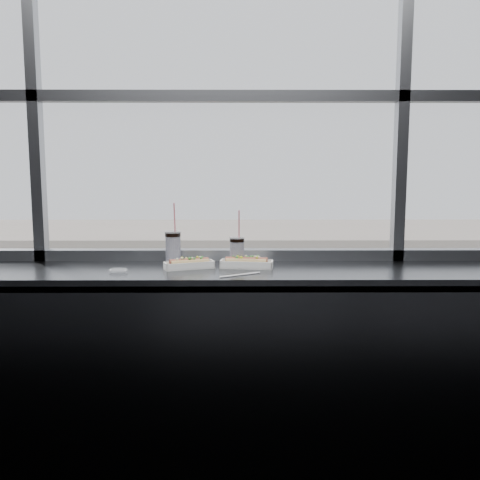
{
  "coord_description": "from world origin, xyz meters",
  "views": [
    {
      "loc": [
        0.1,
        -1.47,
        1.61
      ],
      "look_at": [
        0.11,
        1.23,
        1.25
      ],
      "focal_mm": 40.0,
      "sensor_mm": 36.0,
      "label": 1
    }
  ],
  "objects_px": {
    "pedestrian_d": "(412,355)",
    "tree_center": "(255,327)",
    "hotdog_tray_left": "(189,264)",
    "car_near_b": "(90,475)",
    "car_far_a": "(77,387)",
    "car_near_d": "(368,472)",
    "tree_left": "(108,317)",
    "car_far_b": "(276,389)",
    "tree_right": "(416,322)",
    "wrapper": "(118,270)",
    "loose_straw": "(240,275)",
    "pedestrian_c": "(329,359)",
    "pedestrian_b": "(225,355)",
    "soda_cup_left": "(173,245)",
    "hotdog_tray_right": "(247,263)",
    "car_near_c": "(248,471)",
    "soda_cup_right": "(237,250)"
  },
  "relations": [
    {
      "from": "car_far_b",
      "to": "pedestrian_b",
      "type": "relative_size",
      "value": 2.51
    },
    {
      "from": "hotdog_tray_left",
      "to": "car_near_b",
      "type": "xyz_separation_m",
      "value": [
        -5.35,
        16.27,
        -11.12
      ]
    },
    {
      "from": "pedestrian_c",
      "to": "tree_center",
      "type": "xyz_separation_m",
      "value": [
        -4.58,
        -0.62,
        2.2
      ]
    },
    {
      "from": "car_far_a",
      "to": "pedestrian_c",
      "type": "height_order",
      "value": "car_far_a"
    },
    {
      "from": "car_near_b",
      "to": "soda_cup_left",
      "type": "bearing_deg",
      "value": -164.79
    },
    {
      "from": "pedestrian_b",
      "to": "pedestrian_c",
      "type": "distance_m",
      "value": 6.43
    },
    {
      "from": "hotdog_tray_right",
      "to": "pedestrian_d",
      "type": "distance_m",
      "value": 32.95
    },
    {
      "from": "car_near_d",
      "to": "tree_right",
      "type": "relative_size",
      "value": 1.25
    },
    {
      "from": "hotdog_tray_left",
      "to": "hotdog_tray_right",
      "type": "xyz_separation_m",
      "value": [
        0.3,
        0.02,
        0.0
      ]
    },
    {
      "from": "car_far_b",
      "to": "car_near_d",
      "type": "bearing_deg",
      "value": -167.1
    },
    {
      "from": "car_near_d",
      "to": "tree_left",
      "type": "relative_size",
      "value": 1.14
    },
    {
      "from": "tree_left",
      "to": "tree_right",
      "type": "bearing_deg",
      "value": 0.0
    },
    {
      "from": "car_far_b",
      "to": "car_far_a",
      "type": "distance_m",
      "value": 10.54
    },
    {
      "from": "pedestrian_d",
      "to": "tree_center",
      "type": "xyz_separation_m",
      "value": [
        -9.77,
        -0.85,
        2.08
      ]
    },
    {
      "from": "pedestrian_b",
      "to": "car_near_b",
      "type": "bearing_deg",
      "value": -110.93
    },
    {
      "from": "car_near_b",
      "to": "pedestrian_c",
      "type": "height_order",
      "value": "car_near_b"
    },
    {
      "from": "hotdog_tray_left",
      "to": "tree_center",
      "type": "xyz_separation_m",
      "value": [
        1.35,
        28.27,
        -8.96
      ]
    },
    {
      "from": "pedestrian_d",
      "to": "tree_center",
      "type": "relative_size",
      "value": 0.45
    },
    {
      "from": "hotdog_tray_right",
      "to": "pedestrian_b",
      "type": "height_order",
      "value": "hotdog_tray_right"
    },
    {
      "from": "hotdog_tray_left",
      "to": "wrapper",
      "type": "xyz_separation_m",
      "value": [
        -0.34,
        -0.1,
        -0.01
      ]
    },
    {
      "from": "loose_straw",
      "to": "pedestrian_d",
      "type": "relative_size",
      "value": 0.11
    },
    {
      "from": "loose_straw",
      "to": "tree_right",
      "type": "bearing_deg",
      "value": 38.69
    },
    {
      "from": "wrapper",
      "to": "tree_right",
      "type": "distance_m",
      "value": 31.75
    },
    {
      "from": "pedestrian_c",
      "to": "car_near_c",
      "type": "bearing_deg",
      "value": -22.63
    },
    {
      "from": "loose_straw",
      "to": "car_far_a",
      "type": "xyz_separation_m",
      "value": [
        -8.47,
        24.45,
        -10.98
      ]
    },
    {
      "from": "soda_cup_right",
      "to": "tree_left",
      "type": "height_order",
      "value": "soda_cup_right"
    },
    {
      "from": "car_near_d",
      "to": "pedestrian_d",
      "type": "relative_size",
      "value": 3.04
    },
    {
      "from": "car_near_d",
      "to": "car_near_c",
      "type": "xyz_separation_m",
      "value": [
        -4.59,
        0.0,
        0.06
      ]
    },
    {
      "from": "hotdog_tray_left",
      "to": "car_far_a",
      "type": "xyz_separation_m",
      "value": [
        -8.21,
        24.27,
        -11.0
      ]
    },
    {
      "from": "wrapper",
      "to": "pedestrian_d",
      "type": "bearing_deg",
      "value": 68.58
    },
    {
      "from": "car_far_b",
      "to": "car_near_d",
      "type": "xyz_separation_m",
      "value": [
        2.93,
        -8.0,
        0.11
      ]
    },
    {
      "from": "tree_center",
      "to": "tree_right",
      "type": "distance_m",
      "value": 9.64
    },
    {
      "from": "pedestrian_c",
      "to": "hotdog_tray_left",
      "type": "bearing_deg",
      "value": -11.6
    },
    {
      "from": "hotdog_tray_left",
      "to": "tree_right",
      "type": "height_order",
      "value": "hotdog_tray_left"
    },
    {
      "from": "soda_cup_left",
      "to": "car_far_b",
      "type": "height_order",
      "value": "soda_cup_left"
    },
    {
      "from": "car_near_d",
      "to": "tree_left",
      "type": "distance_m",
      "value": 17.67
    },
    {
      "from": "soda_cup_left",
      "to": "tree_right",
      "type": "bearing_deg",
      "value": 68.46
    },
    {
      "from": "pedestrian_d",
      "to": "tree_center",
      "type": "distance_m",
      "value": 10.02
    },
    {
      "from": "pedestrian_c",
      "to": "tree_center",
      "type": "bearing_deg",
      "value": -82.32
    },
    {
      "from": "soda_cup_left",
      "to": "car_far_a",
      "type": "height_order",
      "value": "soda_cup_left"
    },
    {
      "from": "loose_straw",
      "to": "hotdog_tray_left",
      "type": "bearing_deg",
      "value": 114.35
    },
    {
      "from": "hotdog_tray_left",
      "to": "pedestrian_d",
      "type": "distance_m",
      "value": 33.07
    },
    {
      "from": "car_near_c",
      "to": "pedestrian_b",
      "type": "height_order",
      "value": "pedestrian_b"
    },
    {
      "from": "hotdog_tray_right",
      "to": "tree_left",
      "type": "height_order",
      "value": "hotdog_tray_right"
    },
    {
      "from": "loose_straw",
      "to": "pedestrian_c",
      "type": "bearing_deg",
      "value": 48.31
    },
    {
      "from": "car_near_b",
      "to": "tree_center",
      "type": "bearing_deg",
      "value": -32.06
    },
    {
      "from": "hotdog_tray_left",
      "to": "pedestrian_b",
      "type": "distance_m",
      "value": 30.96
    },
    {
      "from": "pedestrian_c",
      "to": "tree_right",
      "type": "distance_m",
      "value": 5.67
    },
    {
      "from": "hotdog_tray_right",
      "to": "tree_center",
      "type": "bearing_deg",
      "value": 95.75
    },
    {
      "from": "car_far_b",
      "to": "tree_left",
      "type": "height_order",
      "value": "tree_left"
    }
  ]
}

